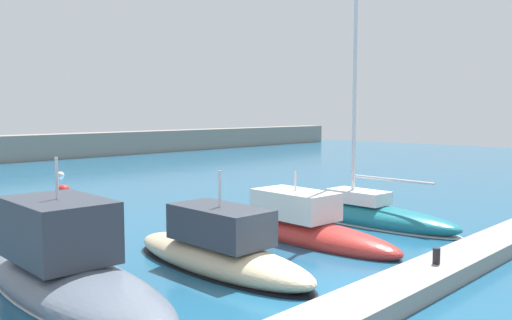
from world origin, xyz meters
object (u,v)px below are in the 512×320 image
mooring_buoy_white (60,175)px  motorboat_slate_second (67,269)px  motorboat_red_fourth (300,227)px  sailboat_teal_fifth (365,212)px  dock_bollard (436,256)px  motorboat_sand_third (218,250)px  mooring_buoy_red (64,191)px

mooring_buoy_white → motorboat_slate_second: bearing=-116.0°
motorboat_red_fourth → motorboat_slate_second: bearing=88.6°
motorboat_slate_second → mooring_buoy_white: 26.57m
motorboat_red_fourth → mooring_buoy_white: size_ratio=15.66×
sailboat_teal_fifth → dock_bollard: size_ratio=35.63×
motorboat_sand_third → sailboat_teal_fifth: size_ratio=0.47×
motorboat_sand_third → sailboat_teal_fifth: bearing=-85.1°
motorboat_slate_second → mooring_buoy_white: size_ratio=16.79×
motorboat_slate_second → motorboat_sand_third: (4.03, -1.35, -0.02)m
sailboat_teal_fifth → dock_bollard: (-5.30, -5.63, 0.24)m
mooring_buoy_red → dock_bollard: bearing=-92.1°
motorboat_sand_third → mooring_buoy_white: (7.63, 25.22, -0.53)m
sailboat_teal_fifth → mooring_buoy_white: bearing=4.2°
mooring_buoy_white → mooring_buoy_red: mooring_buoy_red is taller
dock_bollard → motorboat_slate_second: bearing=138.3°
motorboat_slate_second → dock_bollard: (7.33, -6.54, 0.14)m
motorboat_red_fourth → dock_bollard: 5.92m
motorboat_slate_second → motorboat_sand_third: size_ratio=1.21×
dock_bollard → motorboat_sand_third: bearing=122.5°
motorboat_slate_second → sailboat_teal_fifth: (12.63, -0.90, -0.10)m
motorboat_slate_second → motorboat_red_fourth: motorboat_slate_second is taller
motorboat_red_fourth → mooring_buoy_red: 17.25m
motorboat_slate_second → sailboat_teal_fifth: sailboat_teal_fifth is taller
motorboat_red_fourth → sailboat_teal_fifth: (4.03, -0.15, 0.02)m
mooring_buoy_red → motorboat_slate_second: bearing=-116.4°
mooring_buoy_red → dock_bollard: (-0.86, -23.02, 0.69)m
motorboat_sand_third → sailboat_teal_fifth: sailboat_teal_fifth is taller
motorboat_sand_third → motorboat_red_fourth: 4.61m
motorboat_red_fourth → mooring_buoy_red: motorboat_red_fourth is taller
motorboat_red_fourth → dock_bollard: (-1.27, -5.78, 0.26)m
motorboat_red_fourth → mooring_buoy_white: bearing=-3.4°
sailboat_teal_fifth → motorboat_red_fourth: bearing=89.9°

